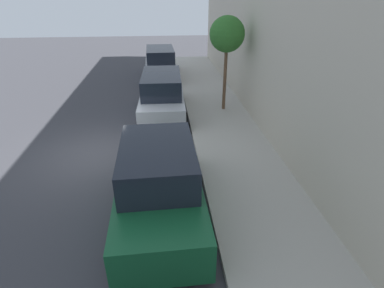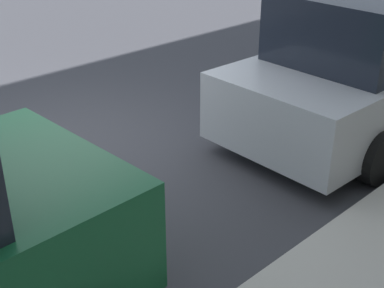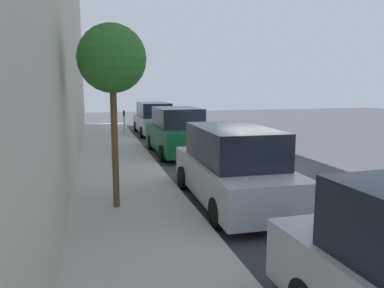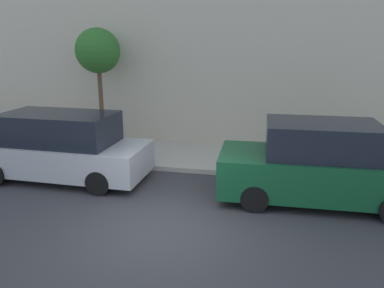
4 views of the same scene
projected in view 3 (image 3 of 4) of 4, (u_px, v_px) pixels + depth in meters
ground_plane at (258, 167)px, 13.46m from camera, size 60.00×60.00×0.00m
sidewalk at (121, 173)px, 12.21m from camera, size 2.78×32.00×0.15m
building_facade at (32, 6)px, 10.82m from camera, size 2.00×32.00×10.39m
parked_minivan_nearest at (154, 119)px, 22.54m from camera, size 2.02×4.92×1.90m
parked_suv_second at (177, 132)px, 15.97m from camera, size 2.08×4.84×1.98m
parked_minivan_third at (233, 166)px, 9.29m from camera, size 2.02×4.95×1.90m
parking_meter_near at (124, 119)px, 21.83m from camera, size 0.11×0.15×1.35m
street_tree at (112, 60)px, 8.13m from camera, size 1.50×1.50×4.09m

